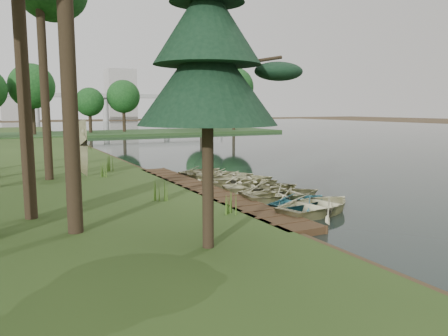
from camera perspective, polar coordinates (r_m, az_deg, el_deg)
name	(u,v)px	position (r m, az deg, el deg)	size (l,w,h in m)	color
ground	(234,192)	(21.97, 1.26, -3.18)	(300.00, 300.00, 0.00)	#3D2F1D
water	(371,142)	(56.22, 18.61, 3.18)	(130.00, 200.00, 0.05)	black
boardwalk	(205,192)	(21.24, -2.53, -3.16)	(1.60, 16.00, 0.30)	#392716
peninsula	(127,133)	(71.43, -12.51, 4.47)	(50.00, 14.00, 0.45)	#25431E
far_trees	(105,93)	(70.57, -15.31, 9.38)	(45.60, 5.60, 8.80)	black
bridge	(80,98)	(140.79, -18.35, 8.62)	(95.90, 4.00, 8.60)	#A5A5A0
building_a	(121,95)	(164.03, -13.33, 9.31)	(10.00, 8.00, 18.00)	#A5A5A0
building_b	(14,103)	(164.02, -25.78, 7.70)	(8.00, 8.00, 12.00)	#A5A5A0
rowboat_0	(318,203)	(17.71, 12.17, -4.53)	(2.82, 3.95, 0.82)	#BFBC8A
rowboat_1	(301,200)	(18.58, 10.09, -4.15)	(2.26, 3.16, 0.65)	#2A6B77
rowboat_2	(284,193)	(19.76, 7.86, -3.20)	(2.68, 3.75, 0.78)	#BFBC8A
rowboat_3	(273,189)	(20.76, 6.44, -2.69)	(2.58, 3.62, 0.75)	#BFBC8A
rowboat_4	(259,186)	(21.53, 4.63, -2.30)	(2.55, 3.57, 0.74)	#BFBC8A
rowboat_5	(244,181)	(22.81, 2.65, -1.69)	(2.59, 3.63, 0.75)	#BFBC8A
rowboat_6	(239,178)	(23.77, 1.95, -1.25)	(2.72, 3.81, 0.79)	#BFBC8A
rowboat_7	(225,174)	(25.31, 0.09, -0.78)	(2.44, 3.41, 0.71)	#BFBC8A
rowboat_8	(213,173)	(26.00, -1.45, -0.62)	(2.25, 3.15, 0.65)	#BFBC8A
rowboat_9	(202,170)	(27.08, -2.89, -0.31)	(2.17, 3.05, 0.63)	#BFBC8A
stored_rowboat	(86,171)	(26.19, -17.62, -0.34)	(2.34, 3.27, 0.68)	#BFBC8A
pine_tree	(207,48)	(12.02, -2.21, 15.37)	(3.80, 3.80, 8.54)	black
reeds_0	(229,202)	(16.15, 0.67, -4.52)	(0.60, 0.60, 0.88)	#3F661E
reeds_1	(161,191)	(18.63, -8.23, -2.96)	(0.60, 0.60, 0.87)	#3F661E
reeds_2	(104,169)	(25.75, -15.44, -0.16)	(0.60, 0.60, 0.89)	#3F661E
reeds_3	(109,162)	(27.98, -14.80, 0.71)	(0.60, 0.60, 1.10)	#3F661E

